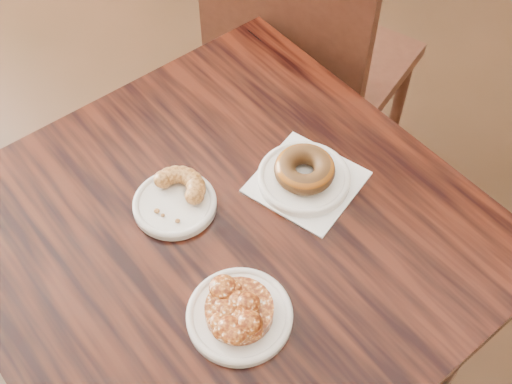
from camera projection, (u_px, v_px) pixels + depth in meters
The scene contains 10 objects.
floor at pixel (233, 333), 1.79m from camera, with size 5.00×5.00×0.00m, color black.
cafe_table at pixel (231, 325), 1.40m from camera, with size 0.83×0.83×0.75m, color black.
chair_far at pixel (317, 64), 1.80m from camera, with size 0.49×0.49×0.90m, color black, non-canonical shape.
napkin at pixel (307, 182), 1.16m from camera, with size 0.17×0.17×0.00m, color white.
plate_donut at pixel (304, 178), 1.16m from camera, with size 0.17×0.17×0.01m, color white.
plate_cruller at pixel (175, 204), 1.13m from camera, with size 0.15×0.15×0.01m, color white.
plate_fritter at pixel (240, 316), 1.00m from camera, with size 0.17×0.17×0.01m, color white.
glazed_donut at pixel (305, 169), 1.14m from camera, with size 0.11×0.11×0.04m, color brown.
apple_fritter at pixel (239, 309), 0.98m from camera, with size 0.15×0.15×0.03m, color #431507, non-canonical shape.
cruller_fragment at pixel (174, 197), 1.11m from camera, with size 0.11×0.11×0.03m, color brown, non-canonical shape.
Camera 1 is at (0.46, -0.61, 1.67)m, focal length 45.00 mm.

